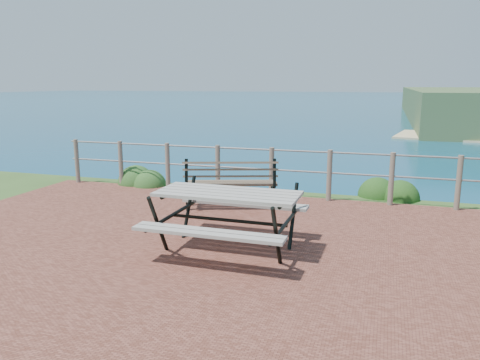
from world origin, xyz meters
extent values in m
cube|color=brown|center=(0.00, 0.00, 0.00)|extent=(10.00, 7.00, 0.12)
plane|color=#126571|center=(0.00, 200.00, 0.00)|extent=(1200.00, 1200.00, 0.00)
cylinder|color=#6B5B4C|center=(-4.60, 3.35, 0.52)|extent=(0.10, 0.10, 1.00)
cylinder|color=#6B5B4C|center=(-3.45, 3.35, 0.52)|extent=(0.10, 0.10, 1.00)
cylinder|color=#6B5B4C|center=(-2.30, 3.35, 0.52)|extent=(0.10, 0.10, 1.00)
cylinder|color=#6B5B4C|center=(-1.15, 3.35, 0.52)|extent=(0.10, 0.10, 1.00)
cylinder|color=#6B5B4C|center=(0.00, 3.35, 0.52)|extent=(0.10, 0.10, 1.00)
cylinder|color=#6B5B4C|center=(1.15, 3.35, 0.52)|extent=(0.10, 0.10, 1.00)
cylinder|color=#6B5B4C|center=(2.30, 3.35, 0.52)|extent=(0.10, 0.10, 1.00)
cylinder|color=#6B5B4C|center=(3.45, 3.35, 0.52)|extent=(0.10, 0.10, 1.00)
cylinder|color=slate|center=(0.00, 3.35, 0.97)|extent=(9.40, 0.04, 0.04)
cylinder|color=slate|center=(0.00, 3.35, 0.57)|extent=(9.40, 0.04, 0.04)
cube|color=#A0998F|center=(0.17, 0.16, 0.81)|extent=(1.93, 0.81, 0.04)
cube|color=#A0998F|center=(0.17, 0.16, 0.49)|extent=(1.93, 0.30, 0.04)
cube|color=#A0998F|center=(0.17, 0.16, 0.49)|extent=(1.93, 0.30, 0.04)
cylinder|color=black|center=(0.17, 0.16, 0.44)|extent=(1.66, 0.06, 0.05)
cube|color=brown|center=(-0.50, 2.27, 0.48)|extent=(1.73, 0.93, 0.04)
cube|color=brown|center=(-0.50, 2.27, 0.78)|extent=(1.64, 0.65, 0.38)
cube|color=black|center=(-0.50, 2.27, 0.25)|extent=(0.07, 0.08, 0.46)
cube|color=black|center=(-0.50, 2.27, 0.25)|extent=(0.07, 0.08, 0.46)
cube|color=black|center=(-0.50, 2.27, 0.25)|extent=(0.07, 0.08, 0.46)
cube|color=black|center=(-0.50, 2.27, 0.25)|extent=(0.07, 0.08, 0.46)
ellipsoid|color=#254C1C|center=(-3.14, 3.68, 0.00)|extent=(0.87, 0.87, 0.66)
ellipsoid|color=#1C4515|center=(2.23, 4.27, 0.00)|extent=(0.86, 0.86, 0.64)
camera|label=1|loc=(2.16, -5.64, 2.27)|focal=35.00mm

